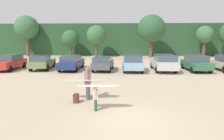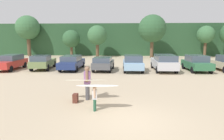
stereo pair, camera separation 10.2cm
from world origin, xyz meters
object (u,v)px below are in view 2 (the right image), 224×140
Objects in this scene: person_child at (95,97)px; parked_car_olive_green at (43,62)px; parked_car_silver at (164,62)px; parked_car_red at (11,62)px; parked_car_navy at (72,62)px; person_adult at (87,81)px; parked_car_forest_green at (197,63)px; parked_car_sky_blue at (133,63)px; surfboard_cream at (86,80)px; parked_car_dark_gray at (103,63)px; backpack_dropped at (75,98)px; surfboard_white at (97,86)px.

parked_car_olive_green is at bearing -64.43° from person_child.
parked_car_silver is (12.19, -0.26, 0.09)m from parked_car_olive_green.
parked_car_navy is (6.20, 0.40, -0.04)m from parked_car_red.
parked_car_forest_green is at bearing -137.82° from person_adult.
surfboard_cream is (-2.80, -9.60, 0.25)m from parked_car_sky_blue.
person_adult reaches higher than parked_car_red.
parked_car_navy is at bearing 84.70° from parked_car_dark_gray.
parked_car_silver reaches higher than parked_car_dark_gray.
surfboard_cream is 1.07m from backpack_dropped.
backpack_dropped is at bearing -156.60° from parked_car_olive_green.
parked_car_forest_green is 13.28m from person_adult.
parked_car_navy reaches higher than person_child.
parked_car_dark_gray reaches higher than backpack_dropped.
person_adult is at bearing 162.48° from parked_car_sky_blue.
person_adult is at bearing -75.25° from person_child.
parked_car_navy is 10.51m from person_adult.
parked_car_silver is (9.16, -0.26, 0.10)m from parked_car_navy.
parked_car_olive_green is 3.03m from parked_car_navy.
parked_car_dark_gray reaches higher than surfboard_cream.
parked_car_red reaches higher than parked_car_dark_gray.
backpack_dropped is (-3.24, -10.12, -0.57)m from parked_car_sky_blue.
parked_car_navy is 4.20× the size of person_child.
person_child is at bearing -154.62° from parked_car_olive_green.
parked_car_olive_green is at bearing -62.68° from surfboard_cream.
parked_car_sky_blue reaches higher than parked_car_navy.
parked_car_navy is at bearing 105.37° from backpack_dropped.
parked_car_red reaches higher than person_child.
person_adult is 3.93× the size of backpack_dropped.
parked_car_dark_gray is 2.04× the size of surfboard_white.
person_child is 0.58× the size of surfboard_white.
parked_car_sky_blue is at bearing 72.26° from backpack_dropped.
parked_car_forest_green reaches higher than person_child.
parked_car_dark_gray reaches higher than person_child.
surfboard_cream is 1.79m from surfboard_white.
parked_car_red is at bearing -50.02° from surfboard_white.
parked_car_sky_blue reaches higher than parked_car_olive_green.
parked_car_dark_gray is 11.25m from person_child.
parked_car_olive_green is 6.29m from parked_car_dark_gray.
parked_car_olive_green reaches higher than parked_car_navy.
parked_car_silver is (5.92, 0.17, 0.13)m from parked_car_dark_gray.
person_child is (7.08, -11.65, -0.14)m from parked_car_olive_green.
parked_car_forest_green is (12.32, -0.09, 0.04)m from parked_car_navy.
surfboard_cream is (9.55, -9.65, 0.25)m from parked_car_red.
parked_car_dark_gray is 1.66× the size of surfboard_cream.
backpack_dropped is (-1.27, 1.06, -0.92)m from surfboard_white.
surfboard_white is (4.17, -11.64, 0.39)m from parked_car_navy.
parked_car_dark_gray is at bearing 89.37° from parked_car_forest_green.
parked_car_sky_blue is 9.50× the size of backpack_dropped.
backpack_dropped is at bearing 147.55° from parked_car_silver.
surfboard_cream is at bearing -177.09° from parked_car_dark_gray.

